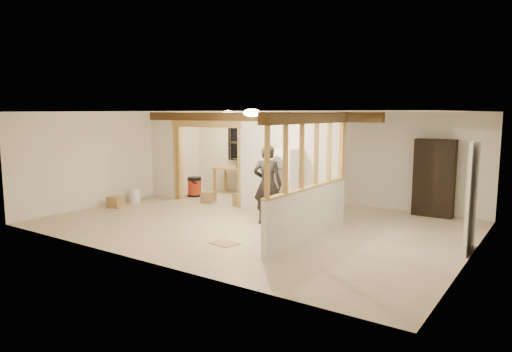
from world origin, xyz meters
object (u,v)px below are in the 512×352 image
Objects in this scene: woman at (268,184)px; shop_vac at (194,186)px; bookshelf at (434,178)px; refrigerator at (284,184)px; work_table at (234,180)px.

woman is 3.03× the size of shop_vac.
woman is 0.96× the size of bookshelf.
work_table is (-3.04, 2.07, -0.43)m from refrigerator.
woman reaches higher than refrigerator.
work_table is 2.15× the size of shop_vac.
shop_vac is 0.32× the size of bookshelf.
woman is at bearing -54.46° from work_table.
woman is 4.08m from bookshelf.
bookshelf reaches higher than woman.
refrigerator is 1.30× the size of work_table.
work_table is 5.91m from bookshelf.
shop_vac is 6.69m from bookshelf.
bookshelf reaches higher than work_table.
work_table is at bearing -178.61° from bookshelf.
work_table is at bearing -60.38° from woman.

